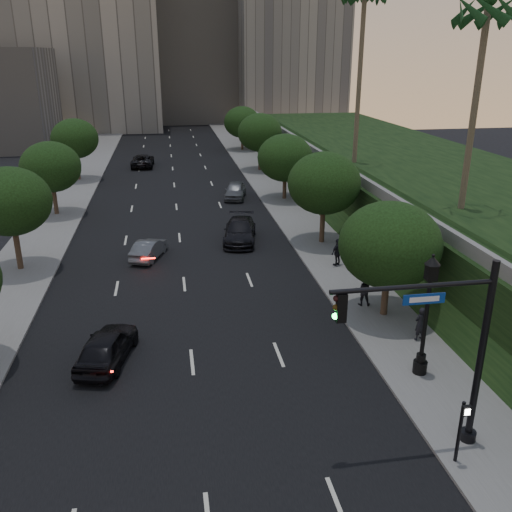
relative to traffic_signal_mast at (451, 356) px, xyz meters
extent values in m
plane|color=black|center=(-8.35, 2.03, -3.67)|extent=(160.00, 160.00, 0.00)
cube|color=black|center=(-8.35, 32.03, -3.66)|extent=(16.00, 140.00, 0.02)
cube|color=slate|center=(1.90, 32.03, -3.60)|extent=(4.50, 140.00, 0.15)
cube|color=slate|center=(-18.60, 32.03, -3.60)|extent=(4.50, 140.00, 0.15)
cube|color=black|center=(13.65, 30.03, -1.67)|extent=(18.00, 90.00, 4.00)
cube|color=slate|center=(5.15, 30.03, 0.68)|extent=(0.35, 90.00, 0.70)
cube|color=gray|center=(-22.35, 94.03, 12.33)|extent=(26.00, 20.00, 32.00)
cube|color=gray|center=(-2.35, 104.03, 9.33)|extent=(22.00, 18.00, 26.00)
cube|color=gray|center=(15.65, 98.03, 14.33)|extent=(20.00, 22.00, 36.00)
cylinder|color=#38281C|center=(1.95, 10.03, -2.24)|extent=(0.36, 0.36, 2.86)
ellipsoid|color=black|center=(1.95, 10.03, 0.36)|extent=(5.20, 5.20, 4.42)
cylinder|color=#38281C|center=(1.95, 22.03, -2.07)|extent=(0.36, 0.36, 3.21)
ellipsoid|color=black|center=(1.95, 22.03, 0.85)|extent=(5.20, 5.20, 4.42)
cylinder|color=#38281C|center=(1.95, 35.03, -2.24)|extent=(0.36, 0.36, 2.86)
ellipsoid|color=black|center=(1.95, 35.03, 0.36)|extent=(5.20, 5.20, 4.42)
cylinder|color=#38281C|center=(1.95, 49.03, -2.07)|extent=(0.36, 0.36, 3.21)
ellipsoid|color=black|center=(1.95, 49.03, 0.85)|extent=(5.20, 5.20, 4.42)
cylinder|color=#38281C|center=(1.95, 64.03, -2.24)|extent=(0.36, 0.36, 2.86)
ellipsoid|color=black|center=(1.95, 64.03, 0.36)|extent=(5.20, 5.20, 4.42)
cylinder|color=#38281C|center=(-18.65, 20.03, -2.04)|extent=(0.36, 0.36, 3.26)
ellipsoid|color=black|center=(-18.65, 20.03, 0.92)|extent=(5.00, 5.00, 4.25)
cylinder|color=#38281C|center=(-18.65, 33.03, -2.18)|extent=(0.36, 0.36, 2.99)
ellipsoid|color=black|center=(-18.65, 33.03, 0.54)|extent=(5.00, 5.00, 4.25)
cylinder|color=#38281C|center=(-18.65, 47.03, -2.04)|extent=(0.36, 0.36, 3.26)
ellipsoid|color=black|center=(-18.65, 47.03, 0.92)|extent=(5.00, 5.00, 4.25)
cylinder|color=#4C4233|center=(9.15, 16.03, 6.33)|extent=(0.40, 0.40, 12.00)
cylinder|color=#4C4233|center=(7.65, 32.03, 7.58)|extent=(0.40, 0.40, 14.50)
cylinder|color=black|center=(1.09, 0.00, -0.17)|extent=(0.24, 0.24, 7.00)
cylinder|color=black|center=(1.09, 0.00, -3.42)|extent=(0.56, 0.56, 0.50)
cylinder|color=black|center=(-1.61, 0.00, 2.63)|extent=(5.40, 0.16, 0.16)
cube|color=black|center=(-3.91, 0.00, 2.08)|extent=(0.32, 0.22, 0.95)
sphere|color=black|center=(-4.09, 0.00, 2.41)|extent=(0.20, 0.20, 0.20)
sphere|color=#3F2B0A|center=(-4.09, 0.00, 2.11)|extent=(0.20, 0.20, 0.20)
sphere|color=#19F24C|center=(-4.09, 0.00, 1.81)|extent=(0.20, 0.20, 0.20)
cube|color=#0B3694|center=(-1.21, 0.00, 2.18)|extent=(1.40, 0.05, 0.35)
cylinder|color=black|center=(1.32, 4.37, -3.32)|extent=(0.60, 0.60, 0.70)
cylinder|color=black|center=(1.32, 4.37, -2.82)|extent=(0.40, 0.40, 0.40)
cylinder|color=black|center=(1.32, 4.37, -0.87)|extent=(0.18, 0.18, 3.60)
cube|color=black|center=(1.32, 4.37, 1.18)|extent=(0.42, 0.42, 0.70)
cone|color=black|center=(1.32, 4.37, 1.68)|extent=(0.64, 0.64, 0.35)
sphere|color=black|center=(1.32, 4.37, 1.88)|extent=(0.14, 0.14, 0.14)
cylinder|color=black|center=(0.12, -0.93, -2.42)|extent=(0.12, 0.12, 2.50)
cube|color=black|center=(0.12, -1.11, -1.37)|extent=(0.30, 0.14, 0.35)
cube|color=white|center=(0.12, -1.19, -1.37)|extent=(0.18, 0.02, 0.22)
imported|color=black|center=(-12.09, 7.72, -2.89)|extent=(2.88, 4.91, 1.57)
imported|color=#525559|center=(-10.50, 20.99, -3.01)|extent=(2.65, 4.25, 1.32)
imported|color=black|center=(-11.94, 53.87, -2.90)|extent=(2.80, 5.66, 1.55)
imported|color=black|center=(-3.92, 23.49, -2.87)|extent=(3.25, 5.88, 1.61)
imported|color=#5C6064|center=(-2.62, 36.38, -2.88)|extent=(2.82, 4.92, 1.58)
imported|color=black|center=(2.55, 7.13, -2.68)|extent=(0.72, 0.61, 1.69)
imported|color=black|center=(1.22, 11.27, -2.66)|extent=(0.97, 0.84, 1.73)
imported|color=black|center=(1.63, 17.22, -2.61)|extent=(1.14, 0.92, 1.82)
camera|label=1|loc=(-8.94, -14.41, 9.38)|focal=38.00mm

